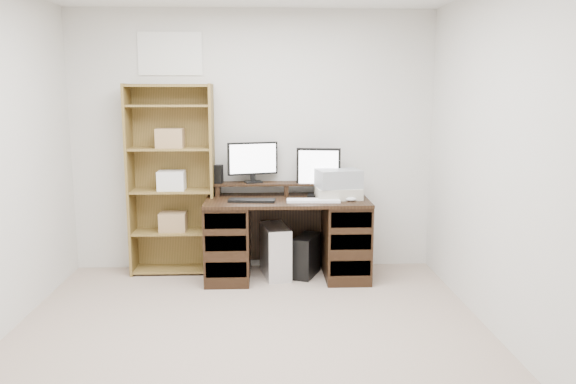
{
  "coord_description": "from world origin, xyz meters",
  "views": [
    {
      "loc": [
        0.11,
        -3.46,
        1.7
      ],
      "look_at": [
        0.32,
        1.43,
        0.85
      ],
      "focal_mm": 35.0,
      "sensor_mm": 36.0,
      "label": 1
    }
  ],
  "objects": [
    {
      "name": "tower_black",
      "position": [
        0.5,
        1.67,
        0.19
      ],
      "size": [
        0.3,
        0.42,
        0.39
      ],
      "rotation": [
        0.0,
        0.0,
        -0.39
      ],
      "color": "black",
      "rests_on": "ground"
    },
    {
      "name": "keyboard_white",
      "position": [
        0.55,
        1.48,
        0.76
      ],
      "size": [
        0.48,
        0.16,
        0.02
      ],
      "primitive_type": "cube",
      "rotation": [
        0.0,
        0.0,
        -0.03
      ],
      "color": "white",
      "rests_on": "desk"
    },
    {
      "name": "tower_silver",
      "position": [
        0.21,
        1.67,
        0.24
      ],
      "size": [
        0.3,
        0.52,
        0.49
      ],
      "primitive_type": "cube",
      "rotation": [
        0.0,
        0.0,
        0.18
      ],
      "color": "silver",
      "rests_on": "ground"
    },
    {
      "name": "bookshelf",
      "position": [
        -0.77,
        1.86,
        0.92
      ],
      "size": [
        0.8,
        0.3,
        1.8
      ],
      "color": "olive",
      "rests_on": "ground"
    },
    {
      "name": "printer",
      "position": [
        0.79,
        1.64,
        0.8
      ],
      "size": [
        0.42,
        0.33,
        0.1
      ],
      "primitive_type": "cube",
      "rotation": [
        0.0,
        0.0,
        0.05
      ],
      "color": "#B3AE9C",
      "rests_on": "desk"
    },
    {
      "name": "desk",
      "position": [
        0.32,
        1.64,
        0.39
      ],
      "size": [
        1.5,
        0.7,
        0.75
      ],
      "color": "black",
      "rests_on": "ground"
    },
    {
      "name": "speaker",
      "position": [
        -0.32,
        1.83,
        0.96
      ],
      "size": [
        0.09,
        0.09,
        0.18
      ],
      "primitive_type": "cube",
      "rotation": [
        0.0,
        0.0,
        -0.26
      ],
      "color": "black",
      "rests_on": "riser_shelf"
    },
    {
      "name": "mouse",
      "position": [
        0.89,
        1.49,
        0.77
      ],
      "size": [
        0.1,
        0.08,
        0.04
      ],
      "primitive_type": "ellipsoid",
      "rotation": [
        0.0,
        0.0,
        -0.15
      ],
      "color": "silver",
      "rests_on": "desk"
    },
    {
      "name": "monitor_small",
      "position": [
        0.62,
        1.79,
        1.0
      ],
      "size": [
        0.42,
        0.18,
        0.45
      ],
      "rotation": [
        0.0,
        0.0,
        -0.16
      ],
      "color": "black",
      "rests_on": "desk"
    },
    {
      "name": "riser_shelf",
      "position": [
        0.32,
        1.85,
        0.84
      ],
      "size": [
        1.4,
        0.22,
        0.12
      ],
      "color": "black",
      "rests_on": "desk"
    },
    {
      "name": "room",
      "position": [
        -0.0,
        0.0,
        1.25
      ],
      "size": [
        3.54,
        4.04,
        2.54
      ],
      "color": "tan",
      "rests_on": "ground"
    },
    {
      "name": "basket",
      "position": [
        0.79,
        1.64,
        0.94
      ],
      "size": [
        0.44,
        0.35,
        0.17
      ],
      "primitive_type": "cube",
      "rotation": [
        0.0,
        0.0,
        0.2
      ],
      "color": "gray",
      "rests_on": "printer"
    },
    {
      "name": "keyboard_black",
      "position": [
        -0.01,
        1.51,
        0.76
      ],
      "size": [
        0.43,
        0.18,
        0.02
      ],
      "primitive_type": "cube",
      "rotation": [
        0.0,
        0.0,
        -0.11
      ],
      "color": "black",
      "rests_on": "desk"
    },
    {
      "name": "monitor_wide",
      "position": [
        -0.0,
        1.87,
        1.09
      ],
      "size": [
        0.48,
        0.18,
        0.39
      ],
      "rotation": [
        0.0,
        0.0,
        0.29
      ],
      "color": "black",
      "rests_on": "riser_shelf"
    }
  ]
}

